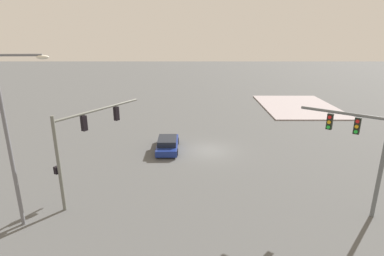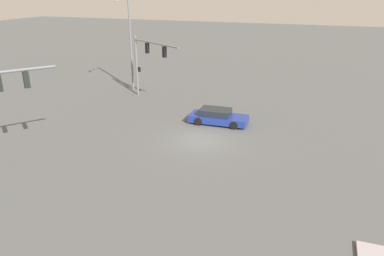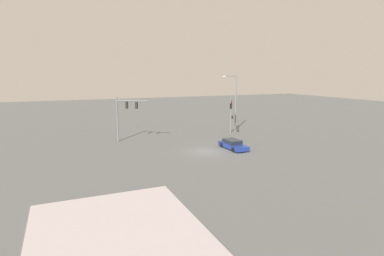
# 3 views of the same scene
# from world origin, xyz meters

# --- Properties ---
(ground_plane) EXTENTS (179.96, 179.96, 0.00)m
(ground_plane) POSITION_xyz_m (0.00, 0.00, 0.00)
(ground_plane) COLOR #505152
(sidewalk_corner) EXTENTS (14.74, 10.22, 0.15)m
(sidewalk_corner) POSITION_xyz_m (17.27, -13.81, 0.07)
(sidewalk_corner) COLOR #A3979B
(sidewalk_corner) RESTS_ON ground
(traffic_signal_near_corner) EXTENTS (6.04, 4.03, 5.90)m
(traffic_signal_near_corner) POSITION_xyz_m (-8.15, 8.25, 4.18)
(traffic_signal_near_corner) COLOR #63655E
(traffic_signal_near_corner) RESTS_ON ground
(traffic_signal_opposite_side) EXTENTS (3.00, 3.94, 6.40)m
(traffic_signal_opposite_side) POSITION_xyz_m (-9.75, -8.16, 4.31)
(traffic_signal_opposite_side) COLOR slate
(traffic_signal_opposite_side) RESTS_ON ground
(streetlamp_curved_arm) EXTENTS (0.36, 2.75, 9.41)m
(streetlamp_curved_arm) POSITION_xyz_m (-11.21, 10.66, 5.41)
(streetlamp_curved_arm) COLOR slate
(streetlamp_curved_arm) RESTS_ON ground
(sedan_car_approaching) EXTENTS (4.66, 2.02, 1.21)m
(sedan_car_approaching) POSITION_xyz_m (0.17, 3.74, 0.58)
(sedan_car_approaching) COLOR navy
(sedan_car_approaching) RESTS_ON ground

